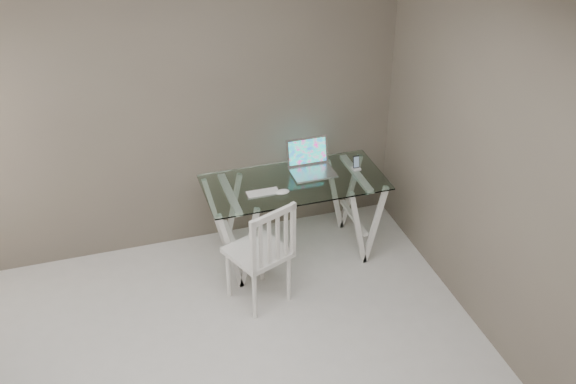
% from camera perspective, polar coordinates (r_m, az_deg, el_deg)
% --- Properties ---
extents(room, '(4.50, 4.52, 2.71)m').
position_cam_1_polar(room, '(3.84, -5.78, -1.46)').
color(room, beige).
rests_on(room, ground).
extents(desk, '(1.50, 0.70, 0.75)m').
position_cam_1_polar(desk, '(6.15, 0.49, -2.08)').
color(desk, silver).
rests_on(desk, ground).
extents(chair, '(0.55, 0.55, 0.93)m').
position_cam_1_polar(chair, '(5.56, -1.92, -4.65)').
color(chair, silver).
rests_on(chair, ground).
extents(laptop, '(0.36, 0.31, 0.25)m').
position_cam_1_polar(laptop, '(6.10, 1.79, 2.25)').
color(laptop, '#B6B6BB').
rests_on(laptop, desk).
extents(keyboard, '(0.28, 0.12, 0.01)m').
position_cam_1_polar(keyboard, '(5.81, -2.00, -0.06)').
color(keyboard, silver).
rests_on(keyboard, desk).
extents(mouse, '(0.12, 0.07, 0.04)m').
position_cam_1_polar(mouse, '(5.79, -0.46, 0.00)').
color(mouse, white).
rests_on(mouse, desk).
extents(phone_dock, '(0.07, 0.07, 0.12)m').
position_cam_1_polar(phone_dock, '(6.15, 5.42, 2.09)').
color(phone_dock, white).
rests_on(phone_dock, desk).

